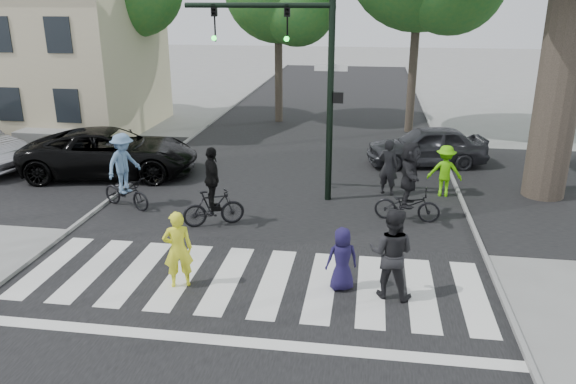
# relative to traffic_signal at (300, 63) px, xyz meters

# --- Properties ---
(ground) EXTENTS (120.00, 120.00, 0.00)m
(ground) POSITION_rel_traffic_signal_xyz_m (-0.35, -6.20, -3.90)
(ground) COLOR gray
(ground) RESTS_ON ground
(road_stem) EXTENTS (10.00, 70.00, 0.01)m
(road_stem) POSITION_rel_traffic_signal_xyz_m (-0.35, -1.20, -3.90)
(road_stem) COLOR black
(road_stem) RESTS_ON ground
(road_cross) EXTENTS (70.00, 10.00, 0.01)m
(road_cross) POSITION_rel_traffic_signal_xyz_m (-0.35, 1.80, -3.89)
(road_cross) COLOR black
(road_cross) RESTS_ON ground
(curb_left) EXTENTS (0.10, 70.00, 0.10)m
(curb_left) POSITION_rel_traffic_signal_xyz_m (-5.40, -1.20, -3.85)
(curb_left) COLOR gray
(curb_left) RESTS_ON ground
(curb_right) EXTENTS (0.10, 70.00, 0.10)m
(curb_right) POSITION_rel_traffic_signal_xyz_m (4.70, -1.20, -3.85)
(curb_right) COLOR gray
(curb_right) RESTS_ON ground
(crosswalk) EXTENTS (10.00, 3.85, 0.01)m
(crosswalk) POSITION_rel_traffic_signal_xyz_m (-0.35, -5.54, -3.89)
(crosswalk) COLOR silver
(crosswalk) RESTS_ON ground
(traffic_signal) EXTENTS (4.45, 0.29, 6.00)m
(traffic_signal) POSITION_rel_traffic_signal_xyz_m (0.00, 0.00, 0.00)
(traffic_signal) COLOR black
(traffic_signal) RESTS_ON ground
(house) EXTENTS (8.40, 8.10, 8.82)m
(house) POSITION_rel_traffic_signal_xyz_m (-11.85, 7.78, -0.10)
(house) COLOR beige
(house) RESTS_ON ground
(pedestrian_woman) EXTENTS (0.70, 0.59, 1.63)m
(pedestrian_woman) POSITION_rel_traffic_signal_xyz_m (-1.73, -5.62, -3.09)
(pedestrian_woman) COLOR #F5F72B
(pedestrian_woman) RESTS_ON ground
(pedestrian_child) EXTENTS (0.75, 0.61, 1.33)m
(pedestrian_child) POSITION_rel_traffic_signal_xyz_m (1.55, -5.26, -3.24)
(pedestrian_child) COLOR #1B153F
(pedestrian_child) RESTS_ON ground
(pedestrian_adult) EXTENTS (1.03, 0.88, 1.84)m
(pedestrian_adult) POSITION_rel_traffic_signal_xyz_m (2.50, -5.40, -2.98)
(pedestrian_adult) COLOR black
(pedestrian_adult) RESTS_ON ground
(cyclist_left) EXTENTS (1.77, 1.25, 2.13)m
(cyclist_left) POSITION_rel_traffic_signal_xyz_m (-4.69, -1.46, -2.98)
(cyclist_left) COLOR black
(cyclist_left) RESTS_ON ground
(cyclist_mid) EXTENTS (1.64, 1.08, 2.08)m
(cyclist_mid) POSITION_rel_traffic_signal_xyz_m (-1.92, -2.38, -3.04)
(cyclist_mid) COLOR black
(cyclist_mid) RESTS_ON ground
(cyclist_right) EXTENTS (1.74, 1.62, 2.15)m
(cyclist_right) POSITION_rel_traffic_signal_xyz_m (3.04, -1.31, -2.94)
(cyclist_right) COLOR black
(cyclist_right) RESTS_ON ground
(car_suv) EXTENTS (5.94, 3.47, 1.55)m
(car_suv) POSITION_rel_traffic_signal_xyz_m (-6.43, 1.34, -3.12)
(car_suv) COLOR black
(car_suv) RESTS_ON ground
(car_grey) EXTENTS (4.35, 2.39, 1.40)m
(car_grey) POSITION_rel_traffic_signal_xyz_m (3.95, 4.07, -3.20)
(car_grey) COLOR #303035
(car_grey) RESTS_ON ground
(bystander_hivis) EXTENTS (1.03, 0.64, 1.54)m
(bystander_hivis) POSITION_rel_traffic_signal_xyz_m (4.21, 0.84, -3.13)
(bystander_hivis) COLOR #5FD10A
(bystander_hivis) RESTS_ON ground
(bystander_dark) EXTENTS (0.73, 0.62, 1.70)m
(bystander_dark) POSITION_rel_traffic_signal_xyz_m (2.56, 0.74, -3.05)
(bystander_dark) COLOR black
(bystander_dark) RESTS_ON ground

